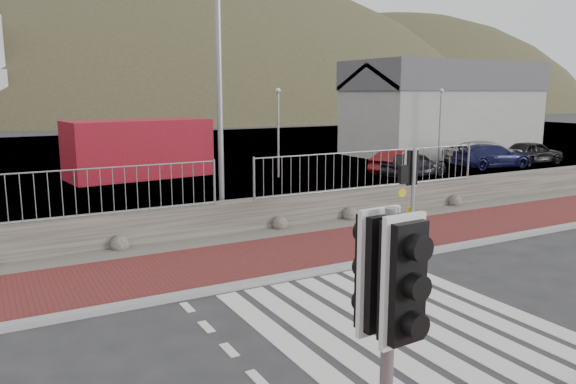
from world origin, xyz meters
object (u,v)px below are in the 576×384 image
car_e (532,152)px  car_a (414,164)px  streetlight (223,50)px  car_d (487,153)px  traffic_signal_far (412,176)px  car_b (400,162)px  shipping_container (139,149)px  traffic_signal_near (389,304)px  car_c (492,156)px

car_e → car_a: bearing=96.7°
streetlight → car_d: bearing=4.4°
traffic_signal_far → car_b: traffic_signal_far is taller
shipping_container → car_a: size_ratio=1.83×
car_d → car_b: bearing=105.2°
car_b → car_e: 8.96m
traffic_signal_far → shipping_container: (-2.95, 15.52, -0.54)m
shipping_container → streetlight: bearing=-98.1°
streetlight → traffic_signal_near: bearing=-120.7°
shipping_container → car_a: bearing=-35.7°
streetlight → shipping_container: size_ratio=1.42×
traffic_signal_far → car_c: bearing=-139.2°
car_d → traffic_signal_near: bearing=141.8°
car_c → car_d: bearing=-29.3°
traffic_signal_near → streetlight: bearing=70.6°
traffic_signal_far → shipping_container: bearing=-73.5°
traffic_signal_near → car_d: size_ratio=0.64×
car_c → car_e: 3.28m
car_a → car_c: 5.74m
traffic_signal_far → car_d: (14.78, 10.79, -1.22)m
car_d → car_e: (2.55, -0.85, -0.01)m
shipping_container → car_c: 17.94m
streetlight → car_e: streetlight is taller
traffic_signal_far → car_b: (8.38, 10.40, -1.28)m
streetlight → car_d: streetlight is taller
traffic_signal_near → car_b: bearing=46.2°
traffic_signal_far → car_e: bearing=-144.4°
car_c → car_d: 1.19m
streetlight → shipping_container: 11.58m
traffic_signal_near → car_c: traffic_signal_near is taller
shipping_container → car_e: 21.05m
streetlight → car_c: 18.54m
traffic_signal_near → traffic_signal_far: 9.58m
streetlight → car_d: 19.48m
car_b → traffic_signal_near: bearing=123.0°
car_c → car_e: (3.27, 0.10, 0.02)m
car_b → car_e: car_e is taller
streetlight → car_a: 13.23m
traffic_signal_near → car_a: traffic_signal_near is taller
streetlight → car_e: 21.63m
streetlight → car_b: streetlight is taller
traffic_signal_near → car_d: 27.79m
traffic_signal_far → car_b: size_ratio=0.72×
traffic_signal_near → car_a: 22.17m
traffic_signal_far → streetlight: 6.44m
shipping_container → car_b: (11.33, -5.12, -0.74)m
car_c → car_e: size_ratio=1.15×
shipping_container → car_d: bearing=-22.0°
streetlight → car_b: size_ratio=2.54×
traffic_signal_near → car_e: (23.79, 17.01, -1.54)m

